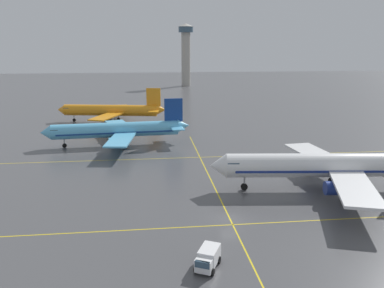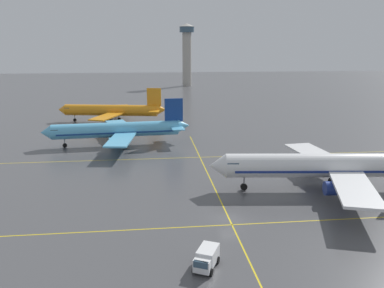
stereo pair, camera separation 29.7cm
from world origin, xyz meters
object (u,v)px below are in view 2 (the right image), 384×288
airliner_front_gate (330,166)px  airliner_second_row (118,130)px  airliner_third_row (113,110)px  service_truck_red_van (206,258)px  control_tower (187,50)px

airliner_front_gate → airliner_second_row: (-36.97, 34.75, -0.45)m
airliner_front_gate → airliner_third_row: bearing=122.2°
airliner_front_gate → airliner_third_row: (-40.81, 64.75, -0.54)m
service_truck_red_van → control_tower: control_tower is taller
airliner_second_row → airliner_third_row: bearing=97.3°
airliner_third_row → control_tower: (34.31, 109.42, 17.03)m
airliner_second_row → service_truck_red_van: size_ratio=7.89×
airliner_front_gate → service_truck_red_van: airliner_front_gate is taller
airliner_front_gate → airliner_second_row: 50.74m
airliner_front_gate → airliner_third_row: size_ratio=1.15×
service_truck_red_van → control_tower: 197.24m
airliner_third_row → control_tower: control_tower is taller
airliner_second_row → control_tower: 143.71m
control_tower → service_truck_red_van: bearing=-95.1°
airliner_second_row → airliner_third_row: (-3.84, 30.00, -0.09)m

